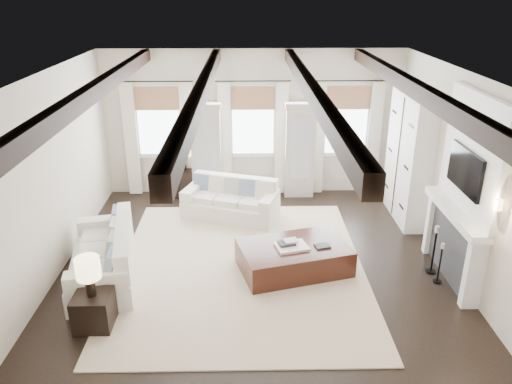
{
  "coord_description": "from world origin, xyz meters",
  "views": [
    {
      "loc": [
        -0.14,
        -6.94,
        4.4
      ],
      "look_at": [
        0.01,
        0.9,
        1.15
      ],
      "focal_mm": 35.0,
      "sensor_mm": 36.0,
      "label": 1
    }
  ],
  "objects_px": {
    "sofa_back": "(231,202)",
    "side_table_back": "(184,182)",
    "sofa_left": "(106,258)",
    "side_table_front": "(94,311)",
    "ottoman": "(294,258)"
  },
  "relations": [
    {
      "from": "sofa_back",
      "to": "side_table_back",
      "type": "bearing_deg",
      "value": 133.61
    },
    {
      "from": "sofa_left",
      "to": "side_table_back",
      "type": "xyz_separation_m",
      "value": [
        0.86,
        3.44,
        -0.04
      ]
    },
    {
      "from": "sofa_left",
      "to": "ottoman",
      "type": "xyz_separation_m",
      "value": [
        3.03,
        0.17,
        -0.13
      ]
    },
    {
      "from": "ottoman",
      "to": "side_table_back",
      "type": "height_order",
      "value": "side_table_back"
    },
    {
      "from": "sofa_left",
      "to": "side_table_back",
      "type": "height_order",
      "value": "sofa_left"
    },
    {
      "from": "ottoman",
      "to": "side_table_front",
      "type": "height_order",
      "value": "side_table_front"
    },
    {
      "from": "sofa_left",
      "to": "ottoman",
      "type": "height_order",
      "value": "sofa_left"
    },
    {
      "from": "sofa_left",
      "to": "side_table_front",
      "type": "bearing_deg",
      "value": -83.5
    },
    {
      "from": "sofa_left",
      "to": "sofa_back",
      "type": "bearing_deg",
      "value": 49.68
    },
    {
      "from": "ottoman",
      "to": "side_table_back",
      "type": "relative_size",
      "value": 2.77
    },
    {
      "from": "sofa_back",
      "to": "side_table_front",
      "type": "bearing_deg",
      "value": -116.91
    },
    {
      "from": "sofa_left",
      "to": "side_table_front",
      "type": "distance_m",
      "value": 1.27
    },
    {
      "from": "sofa_back",
      "to": "side_table_back",
      "type": "distance_m",
      "value": 1.58
    },
    {
      "from": "sofa_back",
      "to": "side_table_back",
      "type": "height_order",
      "value": "sofa_back"
    },
    {
      "from": "sofa_back",
      "to": "ottoman",
      "type": "distance_m",
      "value": 2.39
    }
  ]
}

